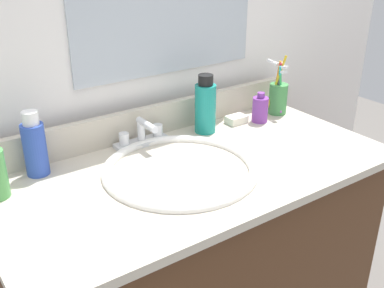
{
  "coord_description": "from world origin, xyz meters",
  "views": [
    {
      "loc": [
        -0.61,
        -0.86,
        1.4
      ],
      "look_at": [
        -0.01,
        0.0,
        0.92
      ],
      "focal_mm": 43.0,
      "sensor_mm": 36.0,
      "label": 1
    }
  ],
  "objects_px": {
    "bottle_cream_purple": "(260,109)",
    "bottle_mouthwash_teal": "(205,106)",
    "cup_green": "(278,96)",
    "soap_bar": "(236,119)",
    "bottle_shampoo_blue": "(35,146)",
    "faucet": "(142,136)"
  },
  "relations": [
    {
      "from": "soap_bar",
      "to": "cup_green",
      "type": "bearing_deg",
      "value": -3.16
    },
    {
      "from": "bottle_mouthwash_teal",
      "to": "cup_green",
      "type": "xyz_separation_m",
      "value": [
        0.29,
        -0.01,
        -0.02
      ]
    },
    {
      "from": "soap_bar",
      "to": "bottle_shampoo_blue",
      "type": "bearing_deg",
      "value": 177.75
    },
    {
      "from": "bottle_cream_purple",
      "to": "bottle_mouthwash_teal",
      "type": "relative_size",
      "value": 0.54
    },
    {
      "from": "bottle_shampoo_blue",
      "to": "soap_bar",
      "type": "height_order",
      "value": "bottle_shampoo_blue"
    },
    {
      "from": "bottle_mouthwash_teal",
      "to": "soap_bar",
      "type": "relative_size",
      "value": 2.79
    },
    {
      "from": "bottle_cream_purple",
      "to": "cup_green",
      "type": "bearing_deg",
      "value": 12.76
    },
    {
      "from": "bottle_mouthwash_teal",
      "to": "cup_green",
      "type": "relative_size",
      "value": 0.91
    },
    {
      "from": "faucet",
      "to": "bottle_shampoo_blue",
      "type": "bearing_deg",
      "value": -179.82
    },
    {
      "from": "bottle_mouthwash_teal",
      "to": "bottle_shampoo_blue",
      "type": "bearing_deg",
      "value": 177.48
    },
    {
      "from": "bottle_mouthwash_teal",
      "to": "bottle_shampoo_blue",
      "type": "height_order",
      "value": "bottle_mouthwash_teal"
    },
    {
      "from": "bottle_mouthwash_teal",
      "to": "soap_bar",
      "type": "distance_m",
      "value": 0.14
    },
    {
      "from": "cup_green",
      "to": "faucet",
      "type": "bearing_deg",
      "value": 175.97
    },
    {
      "from": "bottle_shampoo_blue",
      "to": "cup_green",
      "type": "relative_size",
      "value": 0.85
    },
    {
      "from": "bottle_cream_purple",
      "to": "bottle_shampoo_blue",
      "type": "bearing_deg",
      "value": 175.39
    },
    {
      "from": "cup_green",
      "to": "bottle_shampoo_blue",
      "type": "bearing_deg",
      "value": 177.56
    },
    {
      "from": "bottle_cream_purple",
      "to": "bottle_mouthwash_teal",
      "type": "xyz_separation_m",
      "value": [
        -0.19,
        0.03,
        0.04
      ]
    },
    {
      "from": "faucet",
      "to": "soap_bar",
      "type": "bearing_deg",
      "value": -4.47
    },
    {
      "from": "bottle_mouthwash_teal",
      "to": "cup_green",
      "type": "bearing_deg",
      "value": -2.31
    },
    {
      "from": "faucet",
      "to": "bottle_mouthwash_teal",
      "type": "height_order",
      "value": "bottle_mouthwash_teal"
    },
    {
      "from": "soap_bar",
      "to": "bottle_mouthwash_teal",
      "type": "bearing_deg",
      "value": 178.87
    },
    {
      "from": "bottle_cream_purple",
      "to": "soap_bar",
      "type": "relative_size",
      "value": 1.51
    }
  ]
}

